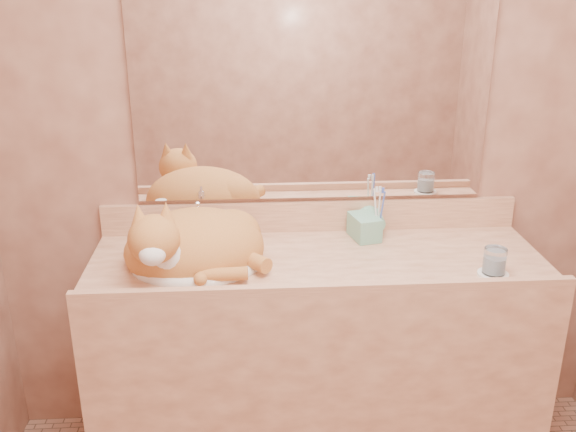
{
  "coord_description": "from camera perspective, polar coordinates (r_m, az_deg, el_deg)",
  "views": [
    {
      "loc": [
        -0.24,
        -1.32,
        1.8
      ],
      "look_at": [
        -0.11,
        0.7,
        1.02
      ],
      "focal_mm": 40.0,
      "sensor_mm": 36.0,
      "label": 1
    }
  ],
  "objects": [
    {
      "name": "vanity_counter",
      "position": [
        2.47,
        2.5,
        -12.78
      ],
      "size": [
        1.6,
        0.55,
        0.85
      ],
      "primitive_type": null,
      "color": "#9F6547",
      "rests_on": "floor"
    },
    {
      "name": "cat",
      "position": [
        2.2,
        -8.66,
        -2.3
      ],
      "size": [
        0.55,
        0.48,
        0.27
      ],
      "primitive_type": null,
      "rotation": [
        0.0,
        0.0,
        0.17
      ],
      "color": "#AF6228",
      "rests_on": "sink_basin"
    },
    {
      "name": "toothbrushes",
      "position": [
        2.41,
        8.11,
        0.73
      ],
      "size": [
        0.03,
        0.03,
        0.21
      ],
      "primitive_type": null,
      "color": "white",
      "rests_on": "toothbrush_cup"
    },
    {
      "name": "toothbrush_cup",
      "position": [
        2.44,
        8.02,
        -0.92
      ],
      "size": [
        0.12,
        0.12,
        0.1
      ],
      "primitive_type": "imported",
      "rotation": [
        0.0,
        0.0,
        0.22
      ],
      "color": "#70B495",
      "rests_on": "vanity_counter"
    },
    {
      "name": "mirror",
      "position": [
        2.36,
        2.18,
        10.96
      ],
      "size": [
        1.3,
        0.02,
        0.8
      ],
      "primitive_type": "cube",
      "color": "white",
      "rests_on": "wall_back"
    },
    {
      "name": "saucer",
      "position": [
        2.25,
        17.76,
        -4.96
      ],
      "size": [
        0.1,
        0.1,
        0.01
      ],
      "primitive_type": "cylinder",
      "color": "white",
      "rests_on": "vanity_counter"
    },
    {
      "name": "faucet",
      "position": [
        2.37,
        -7.93,
        -0.86
      ],
      "size": [
        0.06,
        0.11,
        0.15
      ],
      "primitive_type": null,
      "rotation": [
        0.0,
        0.0,
        0.22
      ],
      "color": "white",
      "rests_on": "vanity_counter"
    },
    {
      "name": "wall_back",
      "position": [
        2.4,
        2.1,
        7.71
      ],
      "size": [
        2.4,
        0.02,
        2.5
      ],
      "primitive_type": "cube",
      "color": "brown",
      "rests_on": "ground"
    },
    {
      "name": "lotion_bottle",
      "position": [
        2.39,
        -11.72,
        -1.45
      ],
      "size": [
        0.04,
        0.04,
        0.11
      ],
      "primitive_type": "cylinder",
      "color": "white",
      "rests_on": "vanity_counter"
    },
    {
      "name": "water_glass",
      "position": [
        2.23,
        17.89,
        -3.82
      ],
      "size": [
        0.07,
        0.07,
        0.09
      ],
      "primitive_type": "cylinder",
      "color": "white",
      "rests_on": "saucer"
    },
    {
      "name": "soap_dispenser",
      "position": [
        2.36,
        7.53,
        -0.3
      ],
      "size": [
        0.11,
        0.11,
        0.2
      ],
      "primitive_type": "imported",
      "rotation": [
        0.0,
        0.0,
        0.24
      ],
      "color": "#70B495",
      "rests_on": "vanity_counter"
    },
    {
      "name": "sink_basin",
      "position": [
        2.22,
        -8.2,
        -2.66
      ],
      "size": [
        0.49,
        0.43,
        0.14
      ],
      "primitive_type": null,
      "rotation": [
        0.0,
        0.0,
        0.16
      ],
      "color": "white",
      "rests_on": "vanity_counter"
    }
  ]
}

